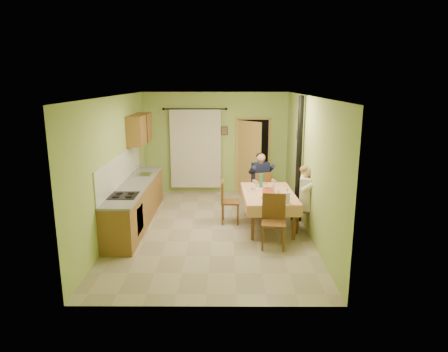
{
  "coord_description": "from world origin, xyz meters",
  "views": [
    {
      "loc": [
        0.28,
        -8.04,
        3.1
      ],
      "look_at": [
        0.25,
        0.1,
        1.15
      ],
      "focal_mm": 32.0,
      "sensor_mm": 36.0,
      "label": 1
    }
  ],
  "objects_px": {
    "chair_near": "(273,232)",
    "chair_far": "(261,199)",
    "chair_left": "(230,210)",
    "stove_flue": "(298,176)",
    "chair_right": "(306,219)",
    "man_far": "(261,175)",
    "dining_table": "(268,210)",
    "man_right": "(307,191)"
  },
  "relations": [
    {
      "from": "chair_far",
      "to": "man_far",
      "type": "height_order",
      "value": "man_far"
    },
    {
      "from": "chair_left",
      "to": "chair_near",
      "type": "bearing_deg",
      "value": 33.49
    },
    {
      "from": "chair_right",
      "to": "man_right",
      "type": "bearing_deg",
      "value": 90.0
    },
    {
      "from": "man_right",
      "to": "chair_near",
      "type": "bearing_deg",
      "value": 149.58
    },
    {
      "from": "dining_table",
      "to": "man_right",
      "type": "xyz_separation_m",
      "value": [
        0.75,
        -0.32,
        0.5
      ]
    },
    {
      "from": "chair_near",
      "to": "man_far",
      "type": "height_order",
      "value": "man_far"
    },
    {
      "from": "man_far",
      "to": "chair_right",
      "type": "bearing_deg",
      "value": -75.64
    },
    {
      "from": "dining_table",
      "to": "stove_flue",
      "type": "xyz_separation_m",
      "value": [
        0.69,
        0.4,
        0.65
      ]
    },
    {
      "from": "chair_far",
      "to": "chair_left",
      "type": "relative_size",
      "value": 1.03
    },
    {
      "from": "chair_right",
      "to": "dining_table",
      "type": "bearing_deg",
      "value": 81.09
    },
    {
      "from": "man_right",
      "to": "chair_right",
      "type": "bearing_deg",
      "value": -90.0
    },
    {
      "from": "chair_right",
      "to": "chair_left",
      "type": "height_order",
      "value": "chair_left"
    },
    {
      "from": "man_right",
      "to": "stove_flue",
      "type": "relative_size",
      "value": 0.5
    },
    {
      "from": "chair_left",
      "to": "man_far",
      "type": "height_order",
      "value": "man_far"
    },
    {
      "from": "dining_table",
      "to": "chair_left",
      "type": "height_order",
      "value": "chair_left"
    },
    {
      "from": "stove_flue",
      "to": "chair_left",
      "type": "bearing_deg",
      "value": -173.3
    },
    {
      "from": "chair_near",
      "to": "man_far",
      "type": "relative_size",
      "value": 0.73
    },
    {
      "from": "man_far",
      "to": "chair_far",
      "type": "bearing_deg",
      "value": -90.0
    },
    {
      "from": "chair_far",
      "to": "dining_table",
      "type": "bearing_deg",
      "value": -102.44
    },
    {
      "from": "chair_near",
      "to": "man_right",
      "type": "height_order",
      "value": "man_right"
    },
    {
      "from": "chair_far",
      "to": "chair_left",
      "type": "distance_m",
      "value": 1.16
    },
    {
      "from": "chair_left",
      "to": "man_far",
      "type": "xyz_separation_m",
      "value": [
        0.76,
        0.88,
        0.59
      ]
    },
    {
      "from": "chair_left",
      "to": "man_right",
      "type": "height_order",
      "value": "man_right"
    },
    {
      "from": "dining_table",
      "to": "chair_right",
      "type": "xyz_separation_m",
      "value": [
        0.77,
        -0.32,
        -0.09
      ]
    },
    {
      "from": "dining_table",
      "to": "chair_near",
      "type": "xyz_separation_m",
      "value": [
        -0.02,
        -1.11,
        -0.09
      ]
    },
    {
      "from": "chair_left",
      "to": "stove_flue",
      "type": "relative_size",
      "value": 0.34
    },
    {
      "from": "man_right",
      "to": "man_far",
      "type": "bearing_deg",
      "value": 43.99
    },
    {
      "from": "man_far",
      "to": "stove_flue",
      "type": "xyz_separation_m",
      "value": [
        0.76,
        -0.7,
        0.15
      ]
    },
    {
      "from": "dining_table",
      "to": "stove_flue",
      "type": "height_order",
      "value": "stove_flue"
    },
    {
      "from": "man_far",
      "to": "man_right",
      "type": "bearing_deg",
      "value": -75.95
    },
    {
      "from": "chair_near",
      "to": "man_far",
      "type": "distance_m",
      "value": 2.29
    },
    {
      "from": "chair_far",
      "to": "stove_flue",
      "type": "height_order",
      "value": "stove_flue"
    },
    {
      "from": "chair_far",
      "to": "stove_flue",
      "type": "distance_m",
      "value": 1.26
    },
    {
      "from": "chair_near",
      "to": "chair_far",
      "type": "bearing_deg",
      "value": -82.45
    },
    {
      "from": "man_right",
      "to": "stove_flue",
      "type": "height_order",
      "value": "stove_flue"
    },
    {
      "from": "dining_table",
      "to": "chair_far",
      "type": "distance_m",
      "value": 1.1
    },
    {
      "from": "chair_far",
      "to": "chair_near",
      "type": "height_order",
      "value": "chair_near"
    },
    {
      "from": "chair_right",
      "to": "man_right",
      "type": "relative_size",
      "value": 0.67
    },
    {
      "from": "chair_near",
      "to": "chair_right",
      "type": "distance_m",
      "value": 1.11
    },
    {
      "from": "chair_far",
      "to": "man_far",
      "type": "bearing_deg",
      "value": 90.0
    },
    {
      "from": "man_far",
      "to": "man_right",
      "type": "xyz_separation_m",
      "value": [
        0.82,
        -1.43,
        0.0
      ]
    },
    {
      "from": "chair_right",
      "to": "man_far",
      "type": "bearing_deg",
      "value": 44.3
    }
  ]
}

